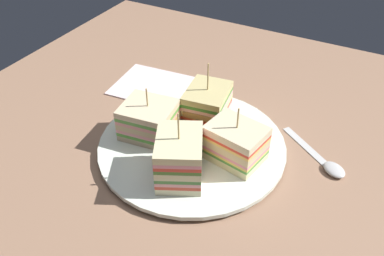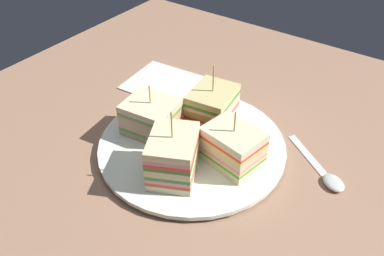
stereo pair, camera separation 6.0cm
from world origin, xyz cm
name	(u,v)px [view 1 (the left image)]	position (x,y,z in cm)	size (l,w,h in cm)	color
ground_plane	(192,153)	(0.00, 0.00, -0.90)	(93.65, 92.07, 1.80)	#946E54
plate	(192,145)	(0.00, 0.00, 0.77)	(29.21, 29.21, 1.26)	white
sandwich_wedge_0	(207,104)	(-7.08, -0.93, 4.01)	(8.85, 7.46, 10.30)	beige
sandwich_wedge_1	(149,120)	(1.02, -7.07, 3.94)	(7.95, 8.85, 8.51)	#D3B78D
sandwich_wedge_2	(179,157)	(6.94, 1.72, 4.65)	(9.94, 9.06, 10.98)	beige
sandwich_wedge_3	(236,141)	(-0.44, 7.12, 4.15)	(7.47, 9.06, 9.11)	beige
chip_pile	(185,138)	(0.75, -0.73, 2.52)	(6.91, 7.00, 2.70)	#DCBC57
spoon	(327,164)	(-6.21, 19.67, 0.41)	(9.32, 12.02, 1.00)	silver
napkin	(151,85)	(-12.49, -15.57, 0.25)	(12.08, 13.67, 0.50)	white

